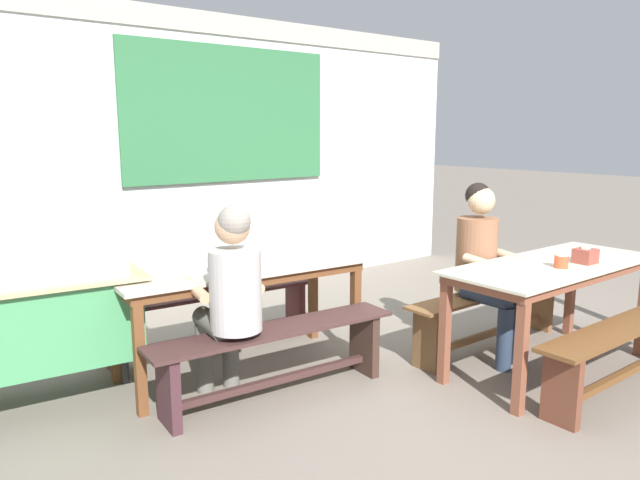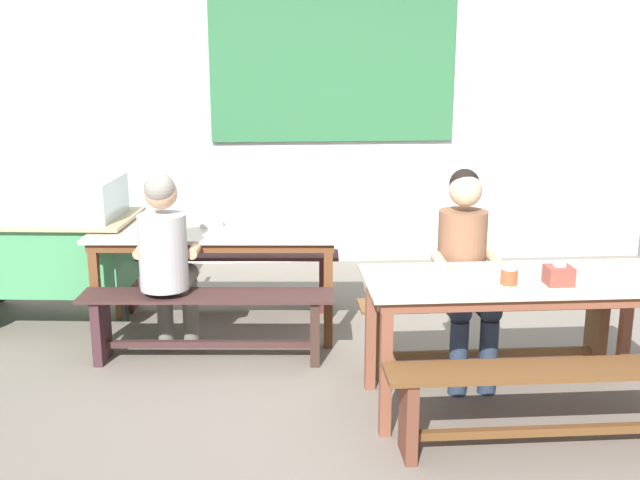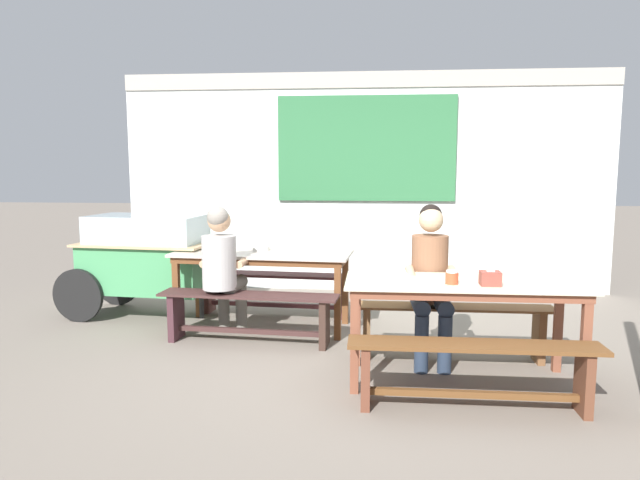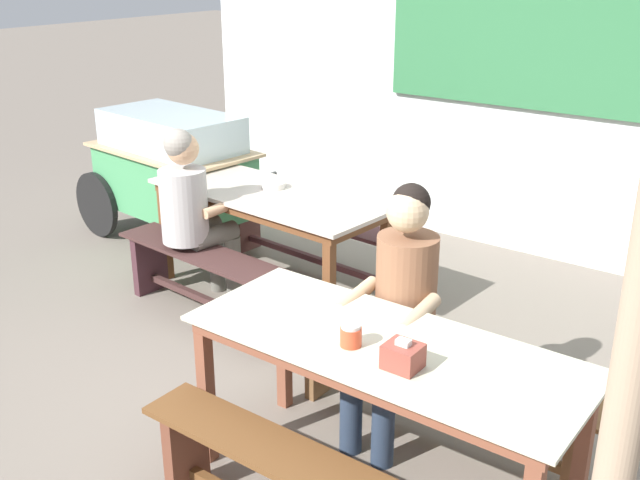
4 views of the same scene
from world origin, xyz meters
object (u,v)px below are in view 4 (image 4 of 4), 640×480
(dining_table_near, at_px, (384,359))
(person_left_back_turned, at_px, (193,207))
(soup_bowl, at_px, (273,185))
(bench_far_back, at_px, (317,235))
(food_cart, at_px, (172,166))
(wooden_support_post, at_px, (617,457))
(person_right_near_table, at_px, (398,301))
(dining_table_far, at_px, (268,203))
(condiment_jar, at_px, (351,335))
(bench_far_front, at_px, (215,279))
(bench_near_back, at_px, (437,387))
(tissue_box, at_px, (403,356))

(dining_table_near, height_order, person_left_back_turned, person_left_back_turned)
(soup_bowl, bearing_deg, bench_far_back, 79.90)
(food_cart, bearing_deg, bench_far_back, 6.34)
(person_left_back_turned, xyz_separation_m, wooden_support_post, (3.15, -1.54, 0.37))
(bench_far_back, xyz_separation_m, soup_bowl, (-0.07, -0.41, 0.48))
(person_right_near_table, bearing_deg, dining_table_far, 150.89)
(dining_table_far, relative_size, condiment_jar, 18.12)
(bench_far_front, distance_m, bench_near_back, 1.81)
(bench_near_back, bearing_deg, person_right_near_table, -159.53)
(dining_table_far, relative_size, bench_far_back, 1.01)
(tissue_box, relative_size, wooden_support_post, 0.06)
(bench_far_front, bearing_deg, bench_far_back, 85.69)
(tissue_box, height_order, soup_bowl, tissue_box)
(bench_far_front, xyz_separation_m, condiment_jar, (1.69, -0.90, 0.52))
(dining_table_far, height_order, food_cart, food_cart)
(person_right_near_table, xyz_separation_m, soup_bowl, (-1.59, 0.96, 0.06))
(bench_near_back, distance_m, person_left_back_turned, 2.13)
(person_right_near_table, distance_m, wooden_support_post, 1.73)
(bench_near_back, xyz_separation_m, food_cart, (-3.09, 1.15, 0.36))
(bench_far_front, relative_size, bench_near_back, 1.00)
(person_left_back_turned, height_order, person_right_near_table, person_right_near_table)
(wooden_support_post, bearing_deg, dining_table_far, 145.60)
(person_left_back_turned, bearing_deg, bench_near_back, -10.35)
(soup_bowl, xyz_separation_m, wooden_support_post, (2.89, -2.05, 0.30))
(dining_table_far, bearing_deg, wooden_support_post, -34.40)
(dining_table_far, distance_m, food_cart, 1.39)
(dining_table_near, xyz_separation_m, person_right_near_table, (-0.20, 0.44, 0.04))
(bench_far_back, relative_size, person_left_back_turned, 1.41)
(bench_far_back, bearing_deg, condiment_jar, -49.93)
(dining_table_far, bearing_deg, person_right_near_table, -29.11)
(condiment_jar, bearing_deg, dining_table_far, 139.51)
(bench_far_back, bearing_deg, soup_bowl, -100.10)
(person_left_back_turned, height_order, soup_bowl, person_left_back_turned)
(bench_far_back, relative_size, bench_near_back, 1.07)
(bench_near_back, distance_m, food_cart, 3.32)
(bench_near_back, xyz_separation_m, tissue_box, (0.17, -0.64, 0.53))
(bench_far_back, distance_m, bench_far_front, 1.02)
(soup_bowl, bearing_deg, wooden_support_post, -35.39)
(condiment_jar, relative_size, soup_bowl, 0.58)
(bench_far_back, distance_m, soup_bowl, 0.63)
(wooden_support_post, bearing_deg, bench_far_front, 153.42)
(bench_near_back, height_order, person_right_near_table, person_right_near_table)
(bench_far_front, distance_m, person_left_back_turned, 0.50)
(bench_far_front, bearing_deg, person_left_back_turned, 161.35)
(bench_far_front, bearing_deg, dining_table_near, -23.96)
(bench_far_front, relative_size, food_cart, 0.92)
(wooden_support_post, bearing_deg, tissue_box, 151.00)
(dining_table_near, xyz_separation_m, bench_near_back, (-0.00, 0.51, -0.40))
(person_right_near_table, distance_m, soup_bowl, 1.86)
(bench_far_front, height_order, person_left_back_turned, person_left_back_turned)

